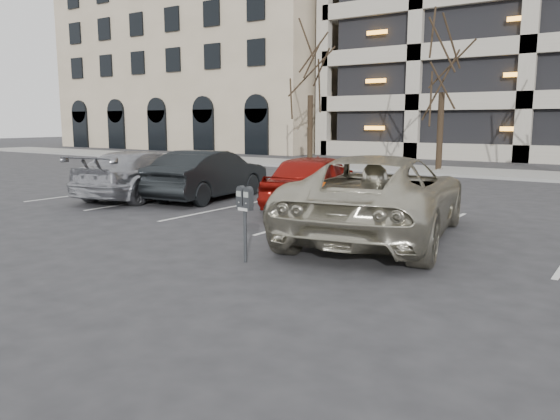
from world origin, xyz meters
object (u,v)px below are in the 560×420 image
(parking_meter, at_px, (245,205))
(suv_silver, at_px, (380,196))
(car_silver, at_px, (144,174))
(car_dark, at_px, (209,175))
(tree_a, at_px, (311,52))
(tree_b, at_px, (444,43))
(car_red, at_px, (315,181))

(parking_meter, distance_m, suv_silver, 3.31)
(car_silver, bearing_deg, car_dark, -165.19)
(parking_meter, bearing_deg, car_dark, 144.60)
(tree_a, xyz_separation_m, parking_meter, (9.78, -18.07, -4.94))
(suv_silver, bearing_deg, parking_meter, 61.40)
(tree_b, bearing_deg, car_dark, -102.09)
(suv_silver, bearing_deg, tree_b, -87.11)
(tree_b, relative_size, parking_meter, 6.44)
(tree_a, relative_size, tree_b, 1.02)
(parking_meter, height_order, car_red, car_red)
(tree_a, distance_m, car_silver, 14.82)
(suv_silver, height_order, car_red, suv_silver)
(car_dark, bearing_deg, car_silver, 19.01)
(tree_b, relative_size, car_silver, 1.62)
(suv_silver, bearing_deg, car_dark, -29.45)
(tree_b, bearing_deg, car_silver, -108.59)
(tree_b, distance_m, car_silver, 15.30)
(tree_b, bearing_deg, car_red, -86.19)
(tree_a, xyz_separation_m, car_silver, (2.40, -13.67, -5.18))
(tree_b, bearing_deg, suv_silver, -75.83)
(suv_silver, xyz_separation_m, car_dark, (-6.50, 2.13, -0.10))
(tree_b, distance_m, suv_silver, 16.17)
(parking_meter, bearing_deg, tree_a, 126.83)
(parking_meter, height_order, suv_silver, suv_silver)
(parking_meter, relative_size, car_silver, 0.25)
(car_red, bearing_deg, tree_b, -98.85)
(tree_b, height_order, car_dark, tree_b)
(car_red, relative_size, car_silver, 0.88)
(tree_b, bearing_deg, parking_meter, -81.25)
(car_silver, bearing_deg, tree_b, -119.39)
(tree_a, xyz_separation_m, tree_b, (7.00, 0.00, -0.09))
(tree_b, relative_size, car_dark, 1.80)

